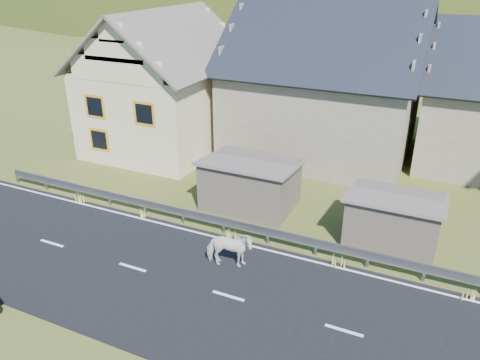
% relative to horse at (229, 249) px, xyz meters
% --- Properties ---
extents(ground, '(160.00, 160.00, 0.00)m').
position_rel_horse_xyz_m(ground, '(0.73, -1.59, -0.79)').
color(ground, '#3E451C').
rests_on(ground, ground).
extents(road, '(60.00, 7.00, 0.04)m').
position_rel_horse_xyz_m(road, '(0.73, -1.59, -0.77)').
color(road, black).
rests_on(road, ground).
extents(lane_markings, '(60.00, 6.60, 0.01)m').
position_rel_horse_xyz_m(lane_markings, '(0.73, -1.59, -0.75)').
color(lane_markings, silver).
rests_on(lane_markings, road).
extents(guardrail, '(28.10, 0.09, 0.75)m').
position_rel_horse_xyz_m(guardrail, '(0.73, 2.09, -0.23)').
color(guardrail, '#93969B').
rests_on(guardrail, ground).
extents(shed_left, '(4.30, 3.30, 2.40)m').
position_rel_horse_xyz_m(shed_left, '(-1.27, 4.91, 0.31)').
color(shed_left, brown).
rests_on(shed_left, ground).
extents(shed_right, '(3.80, 2.90, 2.20)m').
position_rel_horse_xyz_m(shed_right, '(5.23, 4.41, 0.21)').
color(shed_right, brown).
rests_on(shed_right, ground).
extents(house_cream, '(7.80, 9.80, 8.30)m').
position_rel_horse_xyz_m(house_cream, '(-9.28, 10.41, 3.57)').
color(house_cream, beige).
rests_on(house_cream, ground).
extents(house_stone_a, '(10.80, 9.80, 8.90)m').
position_rel_horse_xyz_m(house_stone_a, '(-0.27, 13.41, 3.84)').
color(house_stone_a, gray).
rests_on(house_stone_a, ground).
extents(mountain, '(440.00, 280.00, 260.00)m').
position_rel_horse_xyz_m(mountain, '(5.73, 178.41, -20.79)').
color(mountain, '#253611').
rests_on(mountain, ground).
extents(horse, '(1.29, 1.93, 1.50)m').
position_rel_horse_xyz_m(horse, '(0.00, 0.00, 0.00)').
color(horse, silver).
rests_on(horse, road).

